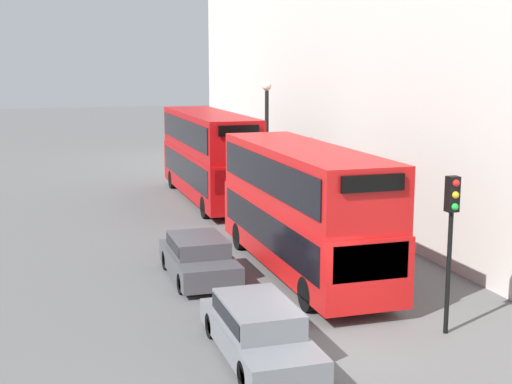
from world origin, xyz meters
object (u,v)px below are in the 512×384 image
bus_second_in_queue (209,153)px  traffic_light (451,222)px  bus_leading (302,204)px  car_hatchback (199,257)px  pedestrian (363,237)px  car_dark_sedan (258,328)px

bus_second_in_queue → traffic_light: 19.52m
bus_leading → car_hatchback: (-3.40, 0.39, -1.60)m
bus_second_in_queue → pedestrian: 12.75m
bus_leading → bus_second_in_queue: (0.00, 13.27, 0.11)m
traffic_light → pedestrian: (1.01, 7.08, -2.13)m
bus_leading → pedestrian: 3.22m
bus_second_in_queue → traffic_light: size_ratio=2.76×
car_hatchback → pedestrian: size_ratio=2.39×
car_dark_sedan → traffic_light: size_ratio=1.16×
car_hatchback → pedestrian: pedestrian is taller
bus_second_in_queue → traffic_light: bus_second_in_queue is taller
traffic_light → pedestrian: traffic_light is taller
car_dark_sedan → pedestrian: (6.09, 7.05, 0.11)m
bus_leading → bus_second_in_queue: 13.27m
car_dark_sedan → bus_leading: bearing=61.0°
bus_second_in_queue → car_dark_sedan: size_ratio=2.38×
car_dark_sedan → car_hatchback: (-0.00, 6.53, 0.02)m
pedestrian → bus_second_in_queue: bearing=102.3°
car_dark_sedan → traffic_light: 5.55m
bus_second_in_queue → car_hatchback: bearing=-104.8°
car_dark_sedan → pedestrian: bearing=49.2°
car_hatchback → pedestrian: (6.09, 0.52, 0.09)m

